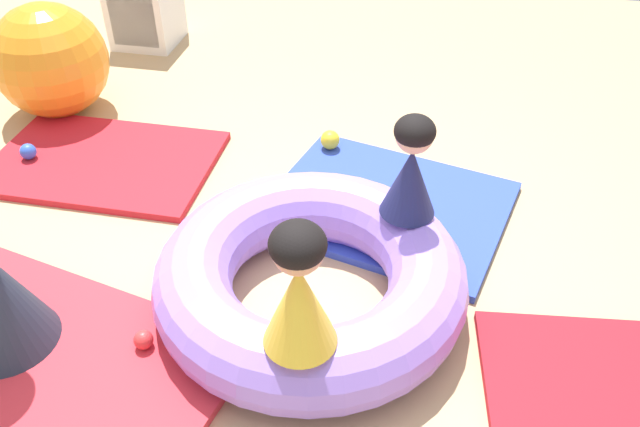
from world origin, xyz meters
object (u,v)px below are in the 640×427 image
at_px(exercise_ball_large, 50,61).
at_px(storage_cube, 143,7).
at_px(play_ball_blue, 28,151).
at_px(play_ball_yellow, 330,140).
at_px(inflatable_cushion, 310,277).
at_px(child_in_navy, 411,168).
at_px(child_in_yellow, 299,289).
at_px(play_ball_red, 144,340).

distance_m(exercise_ball_large, storage_cube, 1.07).
bearing_deg(exercise_ball_large, play_ball_blue, -78.11).
bearing_deg(play_ball_yellow, inflatable_cushion, -83.29).
xyz_separation_m(child_in_navy, storage_cube, (-2.10, 2.08, -0.27)).
xyz_separation_m(child_in_yellow, child_in_navy, (0.29, 0.78, -0.02)).
relative_size(child_in_navy, storage_cube, 0.82).
height_order(child_in_navy, exercise_ball_large, child_in_navy).
distance_m(child_in_navy, play_ball_blue, 2.20).
xyz_separation_m(inflatable_cushion, child_in_navy, (0.35, 0.32, 0.39)).
bearing_deg(play_ball_yellow, exercise_ball_large, 174.92).
bearing_deg(exercise_ball_large, child_in_navy, -24.50).
bearing_deg(storage_cube, child_in_navy, -44.64).
xyz_separation_m(child_in_navy, exercise_ball_large, (-2.23, 1.01, -0.21)).
bearing_deg(play_ball_blue, child_in_navy, -11.55).
bearing_deg(child_in_navy, child_in_yellow, 117.41).
bearing_deg(inflatable_cushion, play_ball_blue, 156.92).
bearing_deg(child_in_yellow, storage_cube, 140.58).
height_order(child_in_navy, storage_cube, child_in_navy).
xyz_separation_m(inflatable_cushion, play_ball_yellow, (-0.14, 1.18, -0.07)).
relative_size(play_ball_yellow, exercise_ball_large, 0.16).
distance_m(play_ball_blue, exercise_ball_large, 0.65).
xyz_separation_m(inflatable_cushion, storage_cube, (-1.75, 2.39, 0.12)).
bearing_deg(storage_cube, play_ball_red, -67.27).
bearing_deg(child_in_yellow, play_ball_red, -169.16).
xyz_separation_m(child_in_yellow, play_ball_blue, (-1.81, 1.21, -0.49)).
distance_m(inflatable_cushion, storage_cube, 2.97).
bearing_deg(child_in_yellow, child_in_navy, 88.01).
height_order(inflatable_cushion, storage_cube, storage_cube).
height_order(play_ball_yellow, play_ball_red, play_ball_yellow).
distance_m(play_ball_red, exercise_ball_large, 2.16).
relative_size(child_in_yellow, child_in_navy, 1.09).
bearing_deg(play_ball_yellow, child_in_navy, -60.17).
xyz_separation_m(play_ball_yellow, storage_cube, (-1.61, 1.22, 0.19)).
xyz_separation_m(exercise_ball_large, storage_cube, (0.12, 1.06, -0.06)).
relative_size(play_ball_blue, exercise_ball_large, 0.13).
bearing_deg(storage_cube, play_ball_blue, -89.90).
relative_size(play_ball_yellow, play_ball_blue, 1.22).
height_order(child_in_yellow, play_ball_blue, child_in_yellow).
bearing_deg(storage_cube, inflatable_cushion, -53.82).
relative_size(inflatable_cushion, play_ball_blue, 14.63).
relative_size(play_ball_blue, storage_cube, 0.16).
bearing_deg(play_ball_red, play_ball_yellow, 74.00).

